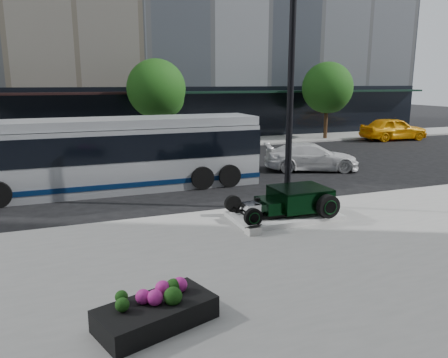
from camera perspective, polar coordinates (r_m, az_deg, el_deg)
name	(u,v)px	position (r m, az deg, el deg)	size (l,w,h in m)	color
ground	(206,198)	(16.83, -2.30, -2.46)	(120.00, 120.00, 0.00)	black
sidewalk_near	(409,349)	(8.33, 23.07, -19.71)	(70.00, 17.00, 0.12)	gray
sidewalk_far	(140,147)	(30.17, -10.87, 4.18)	(70.00, 4.00, 0.12)	gray
street_trees	(158,91)	(29.17, -8.59, 11.30)	(29.80, 3.80, 5.70)	black
display_plinth	(284,216)	(14.08, 7.86, -4.78)	(3.40, 1.80, 0.15)	silver
hot_rod	(294,200)	(14.10, 9.11, -2.67)	(3.22, 2.00, 0.81)	black
info_plaque	(253,230)	(12.53, 3.83, -6.66)	(0.43, 0.34, 0.31)	silver
lamppost	(290,109)	(14.98, 8.60, 9.00)	(0.40, 0.40, 7.24)	black
flower_planter	(156,312)	(8.22, -8.88, -16.77)	(2.30, 1.64, 0.67)	black
transit_bus	(113,154)	(18.40, -14.25, 3.20)	(12.12, 2.88, 2.92)	#B3B7BD
white_sedan	(311,157)	(22.34, 11.33, 2.85)	(1.90, 4.67, 1.35)	white
yellow_taxi	(393,129)	(35.77, 21.26, 6.13)	(2.03, 5.04, 1.72)	#F2A109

